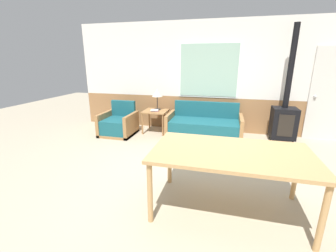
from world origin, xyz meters
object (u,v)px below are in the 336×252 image
(table_lamp, at_px, (157,93))
(dining_table, at_px, (231,157))
(armchair, at_px, (119,125))
(side_table, at_px, (156,114))
(couch, at_px, (204,127))
(wood_stove, at_px, (284,116))

(table_lamp, relative_size, dining_table, 0.30)
(armchair, distance_m, side_table, 0.96)
(armchair, bearing_deg, couch, 2.60)
(couch, height_order, table_lamp, table_lamp)
(dining_table, distance_m, wood_stove, 3.02)
(armchair, relative_size, dining_table, 0.44)
(side_table, height_order, wood_stove, wood_stove)
(table_lamp, xyz_separation_m, wood_stove, (2.94, -0.09, -0.38))
(side_table, bearing_deg, couch, -2.91)
(armchair, distance_m, table_lamp, 1.23)
(couch, relative_size, wood_stove, 0.70)
(side_table, distance_m, table_lamp, 0.51)
(armchair, relative_size, wood_stove, 0.32)
(armchair, xyz_separation_m, dining_table, (2.62, -2.35, 0.46))
(side_table, xyz_separation_m, table_lamp, (0.02, 0.10, 0.50))
(dining_table, relative_size, wood_stove, 0.72)
(armchair, bearing_deg, table_lamp, 24.37)
(couch, bearing_deg, wood_stove, 2.67)
(table_lamp, bearing_deg, couch, -7.76)
(side_table, relative_size, table_lamp, 1.10)
(table_lamp, bearing_deg, dining_table, -58.27)
(couch, distance_m, armchair, 2.09)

